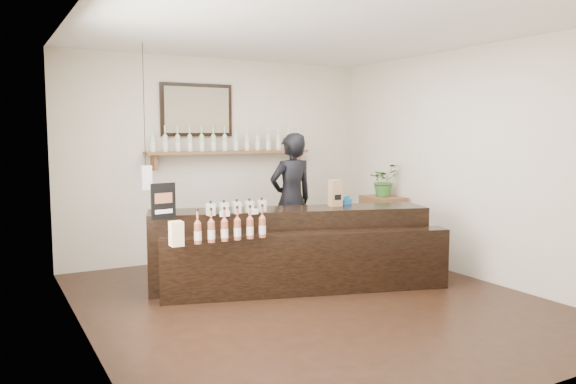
# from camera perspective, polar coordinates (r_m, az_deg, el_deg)

# --- Properties ---
(ground) EXTENTS (5.00, 5.00, 0.00)m
(ground) POSITION_cam_1_polar(r_m,az_deg,el_deg) (6.03, 2.41, -11.04)
(ground) COLOR black
(ground) RESTS_ON ground
(room_shell) EXTENTS (5.00, 5.00, 5.00)m
(room_shell) POSITION_cam_1_polar(r_m,az_deg,el_deg) (5.76, 2.48, 5.37)
(room_shell) COLOR beige
(room_shell) RESTS_ON ground
(back_wall_decor) EXTENTS (2.66, 0.96, 1.69)m
(back_wall_decor) POSITION_cam_1_polar(r_m,az_deg,el_deg) (7.84, -7.52, 5.84)
(back_wall_decor) COLOR brown
(back_wall_decor) RESTS_ON ground
(counter) EXTENTS (3.24, 1.77, 1.05)m
(counter) POSITION_cam_1_polar(r_m,az_deg,el_deg) (6.47, 0.65, -5.99)
(counter) COLOR black
(counter) RESTS_ON ground
(promo_sign) EXTENTS (0.26, 0.06, 0.37)m
(promo_sign) POSITION_cam_1_polar(r_m,az_deg,el_deg) (5.81, -12.55, -0.91)
(promo_sign) COLOR black
(promo_sign) RESTS_ON counter
(paper_bag) EXTENTS (0.15, 0.12, 0.31)m
(paper_bag) POSITION_cam_1_polar(r_m,az_deg,el_deg) (6.71, 4.83, -0.11)
(paper_bag) COLOR #9C724B
(paper_bag) RESTS_ON counter
(tape_dispenser) EXTENTS (0.15, 0.09, 0.12)m
(tape_dispenser) POSITION_cam_1_polar(r_m,az_deg,el_deg) (6.88, 5.98, -0.91)
(tape_dispenser) COLOR #1964B1
(tape_dispenser) RESTS_ON counter
(side_cabinet) EXTENTS (0.47, 0.63, 0.87)m
(side_cabinet) POSITION_cam_1_polar(r_m,az_deg,el_deg) (8.12, 9.60, -3.51)
(side_cabinet) COLOR brown
(side_cabinet) RESTS_ON ground
(potted_plant) EXTENTS (0.49, 0.45, 0.46)m
(potted_plant) POSITION_cam_1_polar(r_m,az_deg,el_deg) (8.04, 9.68, 1.19)
(potted_plant) COLOR #356829
(potted_plant) RESTS_ON side_cabinet
(shopkeeper) EXTENTS (0.76, 0.53, 2.00)m
(shopkeeper) POSITION_cam_1_polar(r_m,az_deg,el_deg) (7.45, 0.34, 0.10)
(shopkeeper) COLOR black
(shopkeeper) RESTS_ON ground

